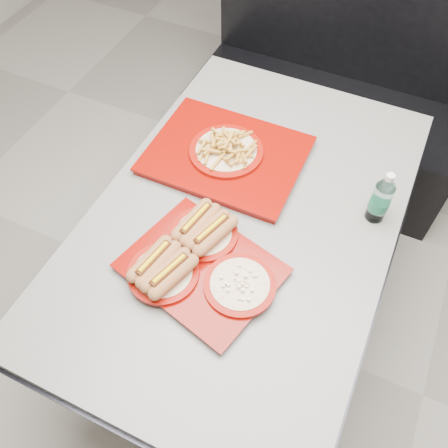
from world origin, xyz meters
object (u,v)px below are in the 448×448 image
at_px(tray_near, 197,261).
at_px(water_bottle, 381,200).
at_px(tray_far, 226,152).
at_px(booth_bench, 330,97).
at_px(diner_table, 243,243).

height_order(tray_near, water_bottle, water_bottle).
bearing_deg(tray_near, tray_far, 104.01).
distance_m(booth_bench, tray_far, 0.99).
bearing_deg(tray_near, diner_table, 78.73).
distance_m(tray_far, water_bottle, 0.52).
xyz_separation_m(booth_bench, tray_far, (-0.15, -0.90, 0.38)).
bearing_deg(water_bottle, diner_table, -156.66).
bearing_deg(booth_bench, water_bottle, -68.67).
xyz_separation_m(booth_bench, tray_near, (-0.05, -1.33, 0.38)).
xyz_separation_m(diner_table, tray_far, (-0.15, 0.19, 0.19)).
xyz_separation_m(booth_bench, water_bottle, (0.37, -0.94, 0.43)).
bearing_deg(water_bottle, booth_bench, 111.33).
xyz_separation_m(diner_table, tray_near, (-0.05, -0.23, 0.20)).
relative_size(diner_table, tray_near, 2.97).
height_order(diner_table, water_bottle, water_bottle).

